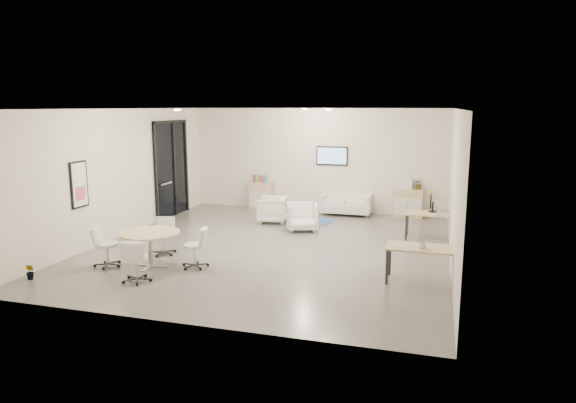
% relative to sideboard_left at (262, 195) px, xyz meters
% --- Properties ---
extents(room_shell, '(9.60, 10.60, 4.80)m').
position_rel_sideboard_left_xyz_m(room_shell, '(1.75, -4.27, 1.17)').
color(room_shell, '#585650').
rests_on(room_shell, ground).
extents(glass_door, '(0.09, 1.90, 2.85)m').
position_rel_sideboard_left_xyz_m(glass_door, '(-2.21, -1.77, 1.07)').
color(glass_door, black).
rests_on(glass_door, room_shell).
extents(artwork, '(0.05, 0.54, 1.04)m').
position_rel_sideboard_left_xyz_m(artwork, '(-2.22, -5.87, 1.12)').
color(artwork, black).
rests_on(artwork, room_shell).
extents(wall_tv, '(0.98, 0.06, 0.58)m').
position_rel_sideboard_left_xyz_m(wall_tv, '(2.25, 0.19, 1.32)').
color(wall_tv, black).
rests_on(wall_tv, room_shell).
extents(ceiling_spots, '(3.14, 4.14, 0.03)m').
position_rel_sideboard_left_xyz_m(ceiling_spots, '(1.55, -3.44, 2.75)').
color(ceiling_spots, '#FFEAC6').
rests_on(ceiling_spots, room_shell).
extents(sideboard_left, '(0.77, 0.40, 0.86)m').
position_rel_sideboard_left_xyz_m(sideboard_left, '(0.00, 0.00, 0.00)').
color(sideboard_left, tan).
rests_on(sideboard_left, room_shell).
extents(sideboard_right, '(0.86, 0.42, 0.86)m').
position_rel_sideboard_left_xyz_m(sideboard_right, '(4.60, -0.01, -0.00)').
color(sideboard_right, tan).
rests_on(sideboard_right, room_shell).
extents(books, '(0.45, 0.14, 0.22)m').
position_rel_sideboard_left_xyz_m(books, '(-0.04, 0.00, 0.54)').
color(books, red).
rests_on(books, sideboard_left).
extents(printer, '(0.48, 0.40, 0.33)m').
position_rel_sideboard_left_xyz_m(printer, '(4.48, -0.01, 0.59)').
color(printer, white).
rests_on(printer, sideboard_right).
extents(loveseat, '(1.50, 0.76, 0.56)m').
position_rel_sideboard_left_xyz_m(loveseat, '(2.78, -0.15, -0.13)').
color(loveseat, silver).
rests_on(loveseat, room_shell).
extents(blue_rug, '(1.39, 0.96, 0.01)m').
position_rel_sideboard_left_xyz_m(blue_rug, '(1.88, -1.31, -0.42)').
color(blue_rug, '#2C4C88').
rests_on(blue_rug, room_shell).
extents(armchair_left, '(0.85, 0.90, 0.81)m').
position_rel_sideboard_left_xyz_m(armchair_left, '(0.94, -1.78, -0.03)').
color(armchair_left, silver).
rests_on(armchair_left, room_shell).
extents(armchair_right, '(0.98, 0.95, 0.81)m').
position_rel_sideboard_left_xyz_m(armchair_right, '(2.00, -2.48, -0.02)').
color(armchair_right, silver).
rests_on(armchair_right, room_shell).
extents(desk_rear, '(1.29, 0.65, 0.67)m').
position_rel_sideboard_left_xyz_m(desk_rear, '(5.32, -2.51, 0.17)').
color(desk_rear, tan).
rests_on(desk_rear, room_shell).
extents(desk_front, '(1.33, 0.68, 0.69)m').
position_rel_sideboard_left_xyz_m(desk_front, '(5.20, -5.84, 0.19)').
color(desk_front, tan).
rests_on(desk_front, room_shell).
extents(monitor, '(0.20, 0.50, 0.44)m').
position_rel_sideboard_left_xyz_m(monitor, '(5.28, -2.36, 0.48)').
color(monitor, black).
rests_on(monitor, desk_rear).
extents(round_table, '(1.21, 1.21, 0.73)m').
position_rel_sideboard_left_xyz_m(round_table, '(-0.17, -6.41, 0.22)').
color(round_table, tan).
rests_on(round_table, room_shell).
extents(meeting_chairs, '(2.46, 2.46, 0.82)m').
position_rel_sideboard_left_xyz_m(meeting_chairs, '(-0.17, -6.41, -0.02)').
color(meeting_chairs, white).
rests_on(meeting_chairs, room_shell).
extents(plant_cabinet, '(0.31, 0.34, 0.24)m').
position_rel_sideboard_left_xyz_m(plant_cabinet, '(4.90, -0.04, 0.55)').
color(plant_cabinet, '#3F7F3F').
rests_on(plant_cabinet, sideboard_right).
extents(plant_floor, '(0.26, 0.35, 0.14)m').
position_rel_sideboard_left_xyz_m(plant_floor, '(-1.95, -7.77, -0.36)').
color(plant_floor, '#3F7F3F').
rests_on(plant_floor, room_shell).
extents(cup, '(0.14, 0.11, 0.13)m').
position_rel_sideboard_left_xyz_m(cup, '(5.20, -5.94, 0.33)').
color(cup, white).
rests_on(cup, desk_front).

